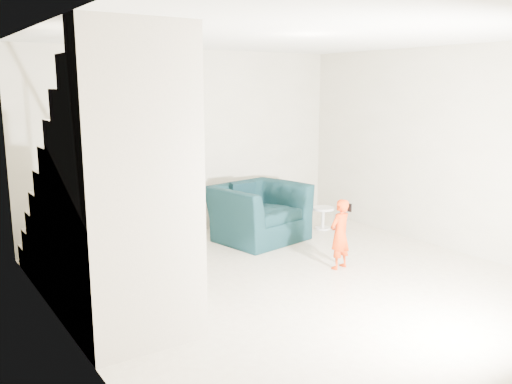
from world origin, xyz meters
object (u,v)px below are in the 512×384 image
(armchair, at_px, (258,212))
(toddler, at_px, (340,234))
(side_table, at_px, (323,214))
(staircase, at_px, (108,217))

(armchair, xyz_separation_m, toddler, (0.11, -1.59, 0.03))
(armchair, xyz_separation_m, side_table, (1.16, -0.07, -0.17))
(armchair, relative_size, side_table, 3.59)
(armchair, xyz_separation_m, staircase, (-2.60, -1.27, 0.55))
(side_table, relative_size, staircase, 0.09)
(staircase, bearing_deg, side_table, 17.64)
(armchair, bearing_deg, toddler, -96.16)
(toddler, distance_m, side_table, 1.85)
(armchair, distance_m, side_table, 1.17)
(toddler, bearing_deg, staircase, -17.23)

